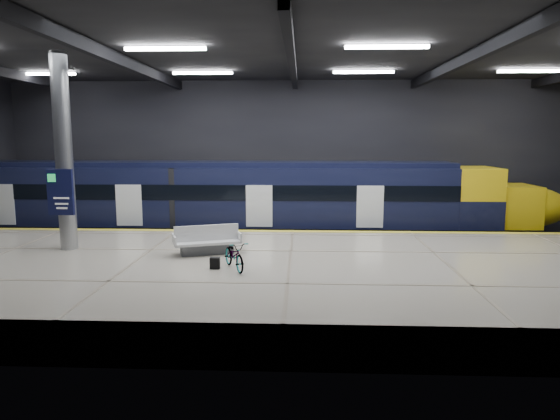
{
  "coord_description": "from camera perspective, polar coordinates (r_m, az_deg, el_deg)",
  "views": [
    {
      "loc": [
        0.39,
        -18.26,
        5.06
      ],
      "look_at": [
        -0.5,
        1.5,
        2.2
      ],
      "focal_mm": 32.0,
      "sensor_mm": 36.0,
      "label": 1
    }
  ],
  "objects": [
    {
      "name": "ground",
      "position": [
        18.95,
        1.31,
        -7.26
      ],
      "size": [
        30.0,
        30.0,
        0.0
      ],
      "primitive_type": "plane",
      "color": "black",
      "rests_on": "ground"
    },
    {
      "name": "room_shell",
      "position": [
        18.28,
        1.37,
        10.29
      ],
      "size": [
        30.1,
        16.1,
        8.05
      ],
      "color": "black",
      "rests_on": "ground"
    },
    {
      "name": "platform",
      "position": [
        16.4,
        1.12,
        -7.74
      ],
      "size": [
        30.0,
        11.0,
        1.1
      ],
      "primitive_type": "cube",
      "color": "#BDB1A0",
      "rests_on": "ground"
    },
    {
      "name": "safety_strip",
      "position": [
        21.38,
        1.48,
        -2.43
      ],
      "size": [
        30.0,
        0.4,
        0.01
      ],
      "primitive_type": "cube",
      "color": "yellow",
      "rests_on": "platform"
    },
    {
      "name": "rails",
      "position": [
        24.28,
        1.6,
        -3.61
      ],
      "size": [
        30.0,
        1.52,
        0.16
      ],
      "color": "gray",
      "rests_on": "ground"
    },
    {
      "name": "train",
      "position": [
        24.15,
        -4.96,
        1.06
      ],
      "size": [
        29.4,
        2.84,
        3.79
      ],
      "color": "black",
      "rests_on": "ground"
    },
    {
      "name": "bench",
      "position": [
        17.38,
        -8.36,
        -3.83
      ],
      "size": [
        2.46,
        1.68,
        1.01
      ],
      "rotation": [
        0.0,
        0.0,
        0.36
      ],
      "color": "#595B60",
      "rests_on": "platform"
    },
    {
      "name": "bicycle",
      "position": [
        15.28,
        -5.24,
        -5.14
      ],
      "size": [
        1.25,
        1.75,
        0.87
      ],
      "primitive_type": "imported",
      "rotation": [
        0.0,
        0.0,
        0.45
      ],
      "color": "#99999E",
      "rests_on": "platform"
    },
    {
      "name": "pannier_bag",
      "position": [
        15.43,
        -7.45,
        -6.04
      ],
      "size": [
        0.3,
        0.18,
        0.35
      ],
      "primitive_type": "cube",
      "rotation": [
        0.0,
        0.0,
        0.0
      ],
      "color": "black",
      "rests_on": "platform"
    },
    {
      "name": "info_column",
      "position": [
        19.17,
        -23.5,
        5.76
      ],
      "size": [
        0.9,
        0.78,
        6.9
      ],
      "color": "#9EA0A5",
      "rests_on": "platform"
    }
  ]
}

